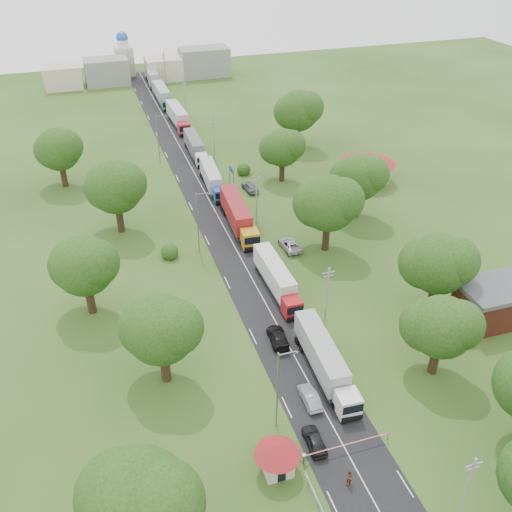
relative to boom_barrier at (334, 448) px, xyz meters
name	(u,v)px	position (x,y,z in m)	size (l,w,h in m)	color
ground	(265,303)	(1.36, 25.00, -0.89)	(260.00, 260.00, 0.00)	#294517
road	(226,231)	(1.36, 45.00, -0.89)	(8.00, 200.00, 0.04)	black
boom_barrier	(334,448)	(0.00, 0.00, 0.00)	(9.22, 0.35, 1.18)	slate
guard_booth	(277,455)	(-5.84, 0.00, 1.27)	(4.40, 4.40, 3.45)	beige
info_sign	(231,173)	(6.56, 60.00, 2.11)	(0.12, 3.10, 4.10)	slate
pole_0	(465,493)	(6.86, -10.00, 3.79)	(1.60, 0.24, 9.00)	gray
pole_1	(327,297)	(6.86, 18.00, 3.79)	(1.60, 0.24, 9.00)	gray
pole_2	(256,197)	(6.86, 46.00, 3.79)	(1.60, 0.24, 9.00)	gray
pole_3	(214,137)	(6.86, 74.00, 3.79)	(1.60, 0.24, 9.00)	gray
pole_4	(185,96)	(6.86, 102.00, 3.79)	(1.60, 0.24, 9.00)	gray
pole_5	(165,67)	(6.86, 130.00, 3.79)	(1.60, 0.24, 9.00)	gray
lamp_0	(279,387)	(-3.99, 5.00, 4.66)	(2.03, 0.22, 10.00)	slate
lamp_1	(198,220)	(-3.99, 40.00, 4.66)	(2.03, 0.22, 10.00)	slate
lamp_2	(159,137)	(-3.99, 75.00, 4.66)	(2.03, 0.22, 10.00)	slate
tree_2	(441,326)	(15.35, 7.14, 5.70)	(8.00, 8.00, 10.10)	#382616
tree_3	(438,263)	(21.35, 17.16, 6.33)	(8.80, 8.80, 11.07)	#382616
tree_4	(328,203)	(14.34, 35.17, 6.96)	(9.60, 9.60, 12.05)	#382616
tree_5	(359,177)	(23.35, 43.16, 6.33)	(8.80, 8.80, 11.07)	#382616
tree_6	(282,147)	(16.35, 60.14, 5.70)	(8.00, 8.00, 10.10)	#382616
tree_7	(298,110)	(25.34, 75.17, 6.96)	(9.60, 9.60, 12.05)	#382616
tree_9	(139,501)	(-18.66, -4.83, 6.96)	(9.60, 9.60, 12.05)	#382616
tree_10	(161,329)	(-13.65, 15.16, 6.33)	(8.80, 8.80, 11.07)	#382616
tree_11	(84,265)	(-20.65, 30.16, 6.33)	(8.80, 8.80, 11.07)	#382616
tree_12	(115,186)	(-14.66, 50.17, 6.96)	(9.60, 9.60, 12.05)	#382616
tree_13	(58,149)	(-22.65, 70.16, 6.33)	(8.80, 8.80, 11.07)	#382616
house_brick	(492,303)	(27.36, 13.00, 1.76)	(8.60, 6.60, 5.20)	maroon
house_cream	(367,163)	(31.36, 55.00, 2.75)	(10.08, 10.08, 5.80)	beige
distant_town	(145,68)	(2.04, 135.00, 2.60)	(52.00, 8.00, 8.00)	gray
church	(124,56)	(-2.64, 143.00, 4.50)	(5.00, 5.00, 12.30)	beige
truck_0	(324,360)	(3.44, 10.48, 1.23)	(3.03, 14.45, 3.99)	white
truck_1	(277,278)	(3.71, 27.20, 1.14)	(2.50, 13.81, 3.83)	#AE1316
truck_2	(238,215)	(3.52, 45.49, 1.39)	(3.33, 15.55, 4.30)	#C08716
truck_3	(212,178)	(3.08, 60.77, 1.09)	(2.99, 13.54, 3.74)	#1B49A4
truck_4	(195,146)	(3.48, 76.92, 1.09)	(2.57, 13.49, 3.74)	silver
truck_5	(178,117)	(3.65, 95.26, 1.32)	(3.04, 15.09, 4.17)	#AD1A2D
truck_6	(162,95)	(3.06, 113.04, 1.29)	(2.61, 14.82, 4.11)	#296D3C
truck_7	(153,77)	(3.26, 129.84, 1.34)	(3.38, 15.20, 4.20)	#B7B7B7
car_lane_front	(315,440)	(-1.35, 1.63, -0.20)	(1.64, 4.06, 1.38)	black
car_lane_mid	(310,397)	(0.36, 7.00, -0.21)	(1.45, 4.15, 1.37)	gray
car_lane_rear	(278,337)	(0.36, 17.20, -0.18)	(2.00, 4.91, 1.43)	black
car_verge_near	(290,245)	(9.24, 36.79, -0.17)	(2.38, 5.16, 1.43)	#B2B2B2
car_verge_far	(250,187)	(9.36, 57.68, -0.09)	(1.89, 4.71, 1.60)	slate
pedestrian_near	(349,479)	(-0.05, -3.50, -0.02)	(0.64, 0.42, 1.74)	gray
pedestrian_booth	(281,452)	(-5.03, 1.07, 0.07)	(0.94, 0.73, 1.93)	gray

